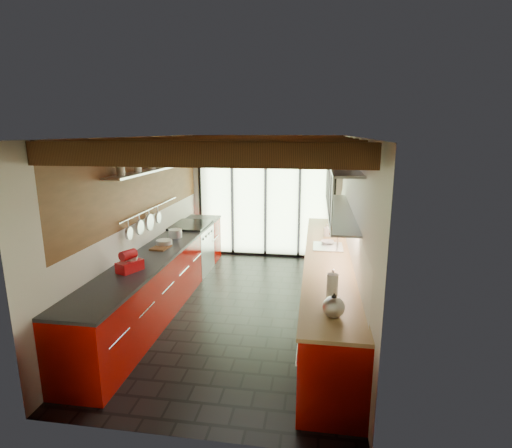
# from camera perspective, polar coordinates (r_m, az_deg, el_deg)

# --- Properties ---
(ground) EXTENTS (5.50, 5.50, 0.00)m
(ground) POSITION_cam_1_polar(r_m,az_deg,el_deg) (6.35, -1.86, -11.83)
(ground) COLOR black
(ground) RESTS_ON ground
(room_shell) EXTENTS (5.50, 5.50, 5.50)m
(room_shell) POSITION_cam_1_polar(r_m,az_deg,el_deg) (5.85, -1.98, 3.02)
(room_shell) COLOR silver
(room_shell) RESTS_ON ground
(ceiling_beams) EXTENTS (3.14, 5.06, 4.90)m
(ceiling_beams) POSITION_cam_1_polar(r_m,az_deg,el_deg) (6.14, -1.38, 11.09)
(ceiling_beams) COLOR #593316
(ceiling_beams) RESTS_ON ground
(glass_door) EXTENTS (2.95, 0.10, 2.90)m
(glass_door) POSITION_cam_1_polar(r_m,az_deg,el_deg) (8.49, 1.38, 6.21)
(glass_door) COLOR #C6EAAD
(glass_door) RESTS_ON ground
(left_counter) EXTENTS (0.68, 5.00, 0.92)m
(left_counter) POSITION_cam_1_polar(r_m,az_deg,el_deg) (6.52, -13.07, -7.14)
(left_counter) COLOR #970801
(left_counter) RESTS_ON ground
(range_stove) EXTENTS (0.66, 0.90, 0.97)m
(range_stove) POSITION_cam_1_polar(r_m,az_deg,el_deg) (7.81, -9.19, -3.49)
(range_stove) COLOR silver
(range_stove) RESTS_ON ground
(right_counter) EXTENTS (0.68, 5.00, 0.92)m
(right_counter) POSITION_cam_1_polar(r_m,az_deg,el_deg) (6.09, 10.12, -8.47)
(right_counter) COLOR #970801
(right_counter) RESTS_ON ground
(sink_assembly) EXTENTS (0.45, 0.52, 0.43)m
(sink_assembly) POSITION_cam_1_polar(r_m,az_deg,el_deg) (6.31, 10.35, -2.92)
(sink_assembly) COLOR silver
(sink_assembly) RESTS_ON right_counter
(upper_cabinets_right) EXTENTS (0.34, 3.00, 3.00)m
(upper_cabinets_right) POSITION_cam_1_polar(r_m,az_deg,el_deg) (6.03, 12.08, 4.93)
(upper_cabinets_right) COLOR silver
(upper_cabinets_right) RESTS_ON ground
(left_wall_fixtures) EXTENTS (0.28, 2.60, 0.96)m
(left_wall_fixtures) POSITION_cam_1_polar(r_m,az_deg,el_deg) (6.38, -14.86, 5.50)
(left_wall_fixtures) COLOR silver
(left_wall_fixtures) RESTS_ON ground
(stand_mixer) EXTENTS (0.30, 0.37, 0.29)m
(stand_mixer) POSITION_cam_1_polar(r_m,az_deg,el_deg) (5.39, -17.57, -5.27)
(stand_mixer) COLOR red
(stand_mixer) RESTS_ON left_counter
(pot_large) EXTENTS (0.27, 0.27, 0.14)m
(pot_large) POSITION_cam_1_polar(r_m,az_deg,el_deg) (6.89, -11.45, -1.33)
(pot_large) COLOR silver
(pot_large) RESTS_ON left_counter
(pot_small) EXTENTS (0.31, 0.31, 0.10)m
(pot_small) POSITION_cam_1_polar(r_m,az_deg,el_deg) (6.43, -12.99, -2.65)
(pot_small) COLOR silver
(pot_small) RESTS_ON left_counter
(cutting_board) EXTENTS (0.26, 0.34, 0.03)m
(cutting_board) POSITION_cam_1_polar(r_m,az_deg,el_deg) (6.32, -13.44, -3.29)
(cutting_board) COLOR brown
(cutting_board) RESTS_ON left_counter
(kettle) EXTENTS (0.25, 0.29, 0.25)m
(kettle) POSITION_cam_1_polar(r_m,az_deg,el_deg) (4.01, 11.03, -11.38)
(kettle) COLOR silver
(kettle) RESTS_ON right_counter
(paper_towel) EXTENTS (0.14, 0.14, 0.33)m
(paper_towel) POSITION_cam_1_polar(r_m,az_deg,el_deg) (4.39, 10.84, -8.79)
(paper_towel) COLOR white
(paper_towel) RESTS_ON right_counter
(soap_bottle) EXTENTS (0.11, 0.11, 0.22)m
(soap_bottle) POSITION_cam_1_polar(r_m,az_deg,el_deg) (6.95, 10.09, -0.83)
(soap_bottle) COLOR silver
(soap_bottle) RESTS_ON right_counter
(bowl) EXTENTS (0.23, 0.23, 0.05)m
(bowl) POSITION_cam_1_polar(r_m,az_deg,el_deg) (6.49, 10.15, -2.60)
(bowl) COLOR silver
(bowl) RESTS_ON right_counter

